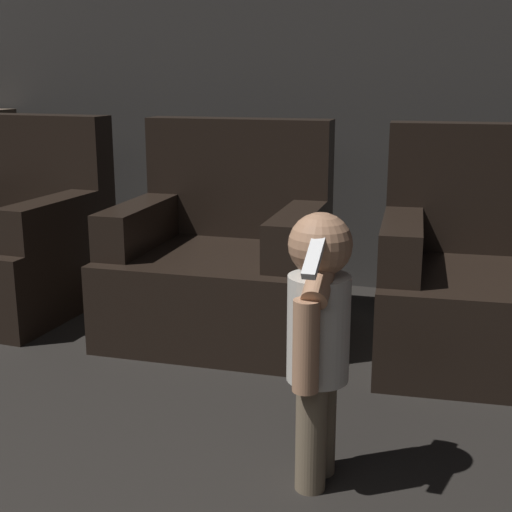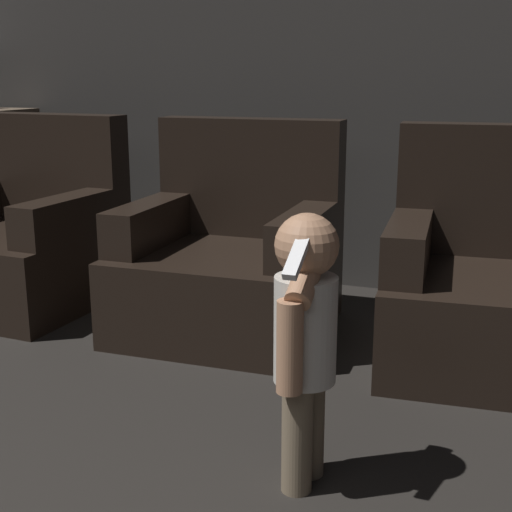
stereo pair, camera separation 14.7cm
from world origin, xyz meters
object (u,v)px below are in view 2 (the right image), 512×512
(armchair_left, at_px, (21,241))
(armchair_right, at_px, (500,287))
(armchair_middle, at_px, (231,261))
(person_toddler, at_px, (305,330))

(armchair_left, bearing_deg, armchair_right, 2.84)
(armchair_middle, xyz_separation_m, person_toddler, (0.70, -1.17, 0.16))
(armchair_left, relative_size, armchair_right, 0.99)
(armchair_right, xyz_separation_m, person_toddler, (-0.48, -1.17, 0.16))
(armchair_middle, distance_m, person_toddler, 1.37)
(armchair_left, distance_m, armchair_middle, 1.18)
(armchair_middle, height_order, armchair_right, same)
(armchair_left, height_order, person_toddler, armchair_left)
(armchair_right, bearing_deg, armchair_middle, 175.60)
(armchair_left, xyz_separation_m, armchair_middle, (1.18, 0.00, 0.00))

